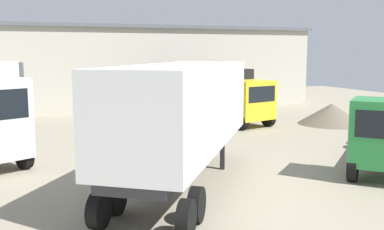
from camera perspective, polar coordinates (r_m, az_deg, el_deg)
name	(u,v)px	position (r m, az deg, el deg)	size (l,w,h in m)	color
ground_plane	(168,154)	(19.04, -3.01, -4.99)	(60.00, 60.00, 0.00)	gray
warehouse_building	(100,67)	(36.26, -11.66, 6.02)	(33.26, 8.72, 6.23)	#B7B2A3
container_trailer_teal	(183,109)	(13.99, -1.11, 0.73)	(7.32, 9.05, 3.91)	silver
box_truck_yellow	(214,91)	(28.16, 2.84, 3.08)	(4.54, 8.49, 3.27)	yellow
gravel_pile	(332,114)	(28.06, 17.30, 0.15)	(3.97, 3.97, 1.24)	#665B4C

